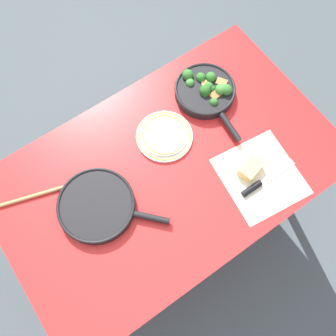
% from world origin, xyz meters
% --- Properties ---
extents(ground_plane, '(14.00, 14.00, 0.00)m').
position_xyz_m(ground_plane, '(0.00, 0.00, 0.00)').
color(ground_plane, '#424C51').
extents(dining_table_red, '(1.32, 0.81, 0.76)m').
position_xyz_m(dining_table_red, '(0.00, 0.00, 0.68)').
color(dining_table_red, red).
rests_on(dining_table_red, ground_plane).
extents(skillet_broccoli, '(0.25, 0.38, 0.08)m').
position_xyz_m(skillet_broccoli, '(0.32, 0.19, 0.79)').
color(skillet_broccoli, black).
rests_on(skillet_broccoli, dining_table_red).
extents(skillet_eggs, '(0.34, 0.36, 0.04)m').
position_xyz_m(skillet_eggs, '(-0.30, 0.03, 0.78)').
color(skillet_eggs, black).
rests_on(skillet_eggs, dining_table_red).
extents(wooden_spoon, '(0.36, 0.14, 0.02)m').
position_xyz_m(wooden_spoon, '(-0.38, 0.17, 0.77)').
color(wooden_spoon, '#A87A4C').
rests_on(wooden_spoon, dining_table_red).
extents(parchment_sheet, '(0.32, 0.33, 0.00)m').
position_xyz_m(parchment_sheet, '(0.28, -0.22, 0.76)').
color(parchment_sheet, beige).
rests_on(parchment_sheet, dining_table_red).
extents(grater_knife, '(0.25, 0.03, 0.02)m').
position_xyz_m(grater_knife, '(0.26, -0.25, 0.77)').
color(grater_knife, silver).
rests_on(grater_knife, dining_table_red).
extents(cheese_block, '(0.10, 0.08, 0.05)m').
position_xyz_m(cheese_block, '(0.26, -0.18, 0.79)').
color(cheese_block, '#EACC66').
rests_on(cheese_block, dining_table_red).
extents(dinner_plate_stack, '(0.23, 0.23, 0.03)m').
position_xyz_m(dinner_plate_stack, '(0.07, 0.12, 0.78)').
color(dinner_plate_stack, white).
rests_on(dinner_plate_stack, dining_table_red).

